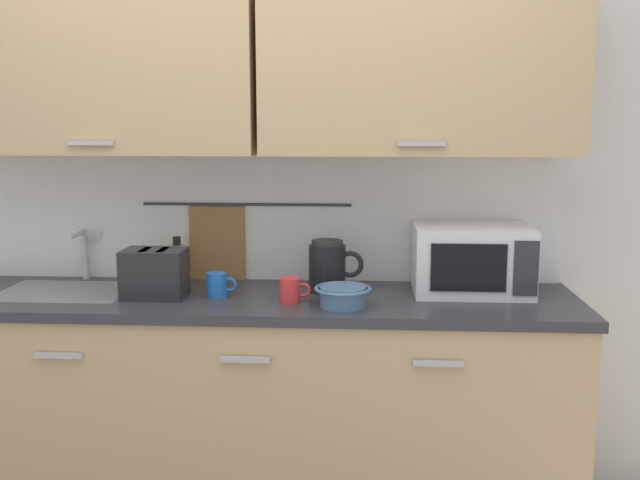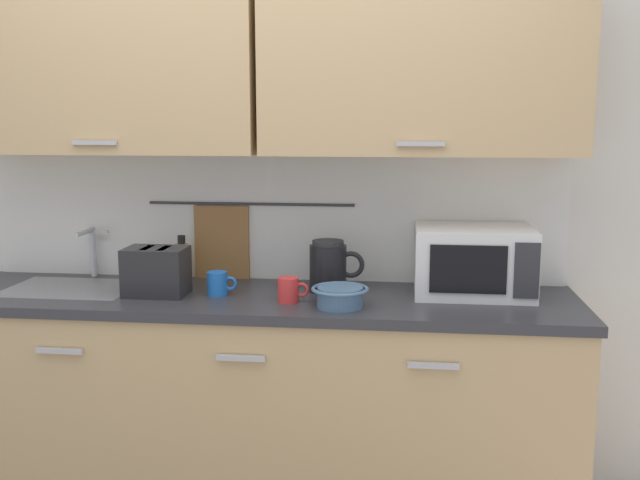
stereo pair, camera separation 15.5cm
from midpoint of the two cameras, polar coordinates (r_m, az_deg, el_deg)
The scene contains 10 objects.
counter_unit at distance 3.02m, azimuth -3.55°, elevation -12.54°, with size 2.53×0.64×0.90m.
back_wall_assembly at distance 3.02m, azimuth -2.78°, elevation 8.27°, with size 3.70×0.41×2.50m.
sink_faucet at distance 3.29m, azimuth -16.43°, elevation -0.40°, with size 0.09×0.17×0.22m.
microwave at distance 2.93m, azimuth 13.57°, elevation -1.63°, with size 0.46×0.35×0.27m.
electric_kettle at distance 2.91m, azimuth 2.26°, elevation -2.13°, with size 0.23×0.16×0.21m.
dish_soap_bottle at distance 3.15m, azimuth -9.50°, elevation -1.62°, with size 0.06×0.06×0.20m.
mug_near_sink at distance 2.87m, azimuth -6.56°, elevation -3.46°, with size 0.12×0.08×0.09m.
mixing_bowl at distance 2.67m, azimuth 3.27°, elevation -4.42°, with size 0.21×0.21×0.08m.
toaster at distance 2.90m, azimuth -11.37°, elevation -2.45°, with size 0.26×0.17×0.19m.
mug_by_kettle at distance 2.74m, azimuth -0.86°, elevation -3.99°, with size 0.12×0.08×0.09m.
Camera 2 is at (0.58, -2.44, 1.58)m, focal length 40.36 mm.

